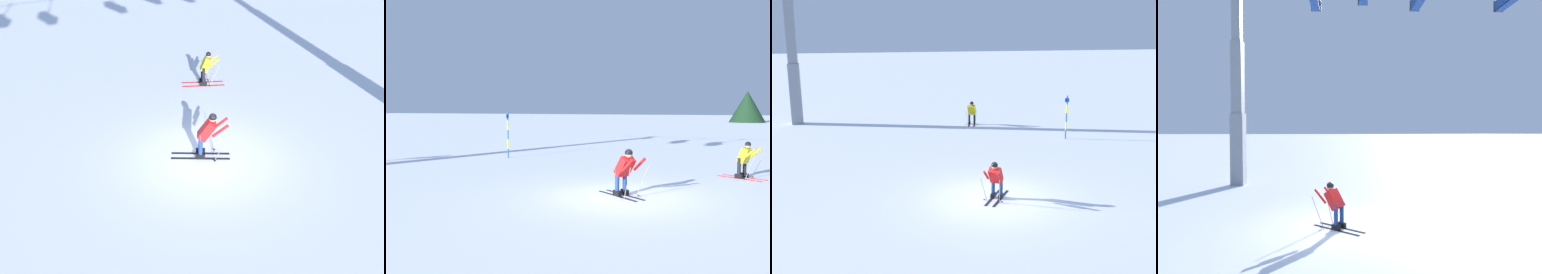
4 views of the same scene
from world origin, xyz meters
TOP-DOWN VIEW (x-y plane):
  - ground_plane at (0.00, 0.00)m, footprint 260.00×260.00m
  - skier_carving_main at (-0.09, -0.09)m, footprint 1.70×1.48m
  - trail_marker_pole at (7.75, -7.19)m, footprint 0.07×0.28m
  - skier_distant_uphill at (-3.59, -4.61)m, footprint 1.78×1.33m

SIDE VIEW (x-z plane):
  - ground_plane at x=0.00m, z-range 0.00..0.00m
  - skier_distant_uphill at x=-3.59m, z-range 0.03..1.51m
  - skier_carving_main at x=-0.09m, z-range 0.04..1.61m
  - trail_marker_pole at x=7.75m, z-range 0.09..2.52m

